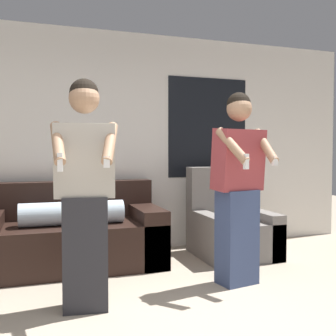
% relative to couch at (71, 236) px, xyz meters
% --- Properties ---
extents(wall_back, '(6.55, 0.07, 2.70)m').
position_rel_couch_xyz_m(wall_back, '(0.58, 0.51, 1.03)').
color(wall_back, silver).
rests_on(wall_back, ground_plane).
extents(couch, '(1.91, 0.94, 0.89)m').
position_rel_couch_xyz_m(couch, '(0.00, 0.00, 0.00)').
color(couch, black).
rests_on(couch, ground_plane).
extents(armchair, '(0.86, 0.87, 1.04)m').
position_rel_couch_xyz_m(armchair, '(1.85, -0.11, -0.00)').
color(armchair, slate).
rests_on(armchair, ground_plane).
extents(person_left, '(0.51, 0.52, 1.79)m').
position_rel_couch_xyz_m(person_left, '(0.01, -1.23, 0.59)').
color(person_left, '#28282D').
rests_on(person_left, ground_plane).
extents(person_right, '(0.52, 0.53, 1.78)m').
position_rel_couch_xyz_m(person_right, '(1.43, -1.06, 0.58)').
color(person_right, '#384770').
rests_on(person_right, ground_plane).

